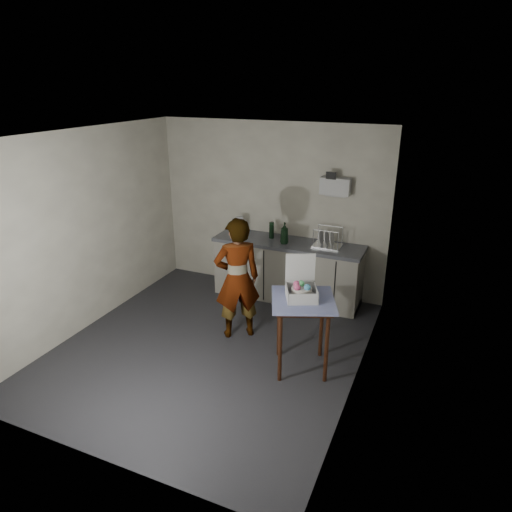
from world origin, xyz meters
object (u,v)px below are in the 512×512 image
at_px(side_table, 303,308).
at_px(soda_can, 284,237).
at_px(kitchen_counter, 287,272).
at_px(soap_bottle, 284,233).
at_px(bakery_box, 301,289).
at_px(dish_rack, 327,242).
at_px(paper_towel, 240,226).
at_px(standing_man, 237,279).
at_px(dark_bottle, 272,230).

relative_size(side_table, soda_can, 7.24).
bearing_deg(kitchen_counter, soap_bottle, -108.14).
distance_m(soap_bottle, bakery_box, 1.74).
distance_m(soda_can, dish_rack, 0.65).
xyz_separation_m(paper_towel, dish_rack, (1.36, 0.04, -0.08)).
height_order(standing_man, dark_bottle, standing_man).
xyz_separation_m(dark_bottle, dish_rack, (0.86, -0.03, -0.06)).
xyz_separation_m(standing_man, paper_towel, (-0.57, 1.29, 0.25)).
relative_size(side_table, bakery_box, 1.92).
relative_size(kitchen_counter, side_table, 2.50).
bearing_deg(side_table, paper_towel, 111.01).
distance_m(side_table, bakery_box, 0.22).
relative_size(soda_can, dish_rack, 0.31).
bearing_deg(kitchen_counter, soda_can, 177.53).
bearing_deg(paper_towel, standing_man, -66.24).
distance_m(standing_man, soda_can, 1.31).
relative_size(soap_bottle, soda_can, 2.57).
bearing_deg(side_table, kitchen_counter, 92.73).
bearing_deg(side_table, soda_can, 94.70).
relative_size(side_table, soap_bottle, 2.82).
bearing_deg(dark_bottle, bakery_box, -59.09).
bearing_deg(paper_towel, kitchen_counter, 0.12).
relative_size(kitchen_counter, bakery_box, 4.82).
bearing_deg(side_table, soap_bottle, 94.86).
relative_size(kitchen_counter, soda_can, 18.13).
relative_size(standing_man, soda_can, 12.94).
distance_m(soap_bottle, dark_bottle, 0.30).
distance_m(soda_can, dark_bottle, 0.23).
distance_m(kitchen_counter, bakery_box, 1.90).
bearing_deg(standing_man, soda_can, -133.40).
height_order(standing_man, bakery_box, standing_man).
relative_size(soda_can, paper_towel, 0.42).
bearing_deg(paper_towel, bakery_box, -47.33).
distance_m(kitchen_counter, dark_bottle, 0.68).
bearing_deg(kitchen_counter, paper_towel, -179.88).
bearing_deg(side_table, dark_bottle, 99.46).
distance_m(soap_bottle, paper_towel, 0.76).
height_order(soap_bottle, dish_rack, soap_bottle).
height_order(side_table, standing_man, standing_man).
xyz_separation_m(soap_bottle, paper_towel, (-0.76, 0.09, -0.02)).
xyz_separation_m(kitchen_counter, soda_can, (-0.07, 0.00, 0.55)).
height_order(side_table, paper_towel, paper_towel).
bearing_deg(standing_man, side_table, 122.04).
relative_size(dark_bottle, bakery_box, 0.53).
height_order(kitchen_counter, side_table, kitchen_counter).
xyz_separation_m(standing_man, bakery_box, (0.96, -0.37, 0.19)).
height_order(soap_bottle, soda_can, soap_bottle).
xyz_separation_m(standing_man, dish_rack, (0.80, 1.32, 0.17)).
distance_m(kitchen_counter, soda_can, 0.55).
bearing_deg(bakery_box, side_table, -49.92).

